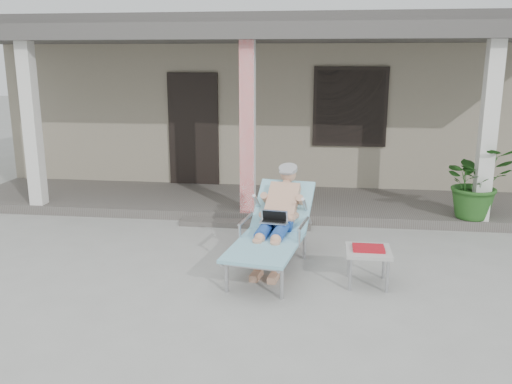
# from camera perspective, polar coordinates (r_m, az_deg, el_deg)

# --- Properties ---
(ground) EXTENTS (60.00, 60.00, 0.00)m
(ground) POSITION_cam_1_polar(r_m,az_deg,el_deg) (6.59, -3.56, -8.35)
(ground) COLOR #9E9E99
(ground) RESTS_ON ground
(house) EXTENTS (10.40, 5.40, 3.30)m
(house) POSITION_cam_1_polar(r_m,az_deg,el_deg) (12.57, 2.03, 10.05)
(house) COLOR #9E947D
(house) RESTS_ON ground
(porch_deck) EXTENTS (10.00, 2.00, 0.15)m
(porch_deck) POSITION_cam_1_polar(r_m,az_deg,el_deg) (9.38, -0.10, -1.08)
(porch_deck) COLOR #605B56
(porch_deck) RESTS_ON ground
(porch_overhang) EXTENTS (10.00, 2.30, 2.85)m
(porch_overhang) POSITION_cam_1_polar(r_m,az_deg,el_deg) (9.02, -0.16, 15.74)
(porch_overhang) COLOR silver
(porch_overhang) RESTS_ON porch_deck
(porch_step) EXTENTS (2.00, 0.30, 0.07)m
(porch_step) POSITION_cam_1_polar(r_m,az_deg,el_deg) (8.30, -1.15, -3.34)
(porch_step) COLOR #605B56
(porch_step) RESTS_ON ground
(lounger) EXTENTS (0.99, 1.97, 1.24)m
(lounger) POSITION_cam_1_polar(r_m,az_deg,el_deg) (6.54, 2.05, -1.44)
(lounger) COLOR #B7B7BC
(lounger) RESTS_ON ground
(side_table) EXTENTS (0.50, 0.50, 0.45)m
(side_table) POSITION_cam_1_polar(r_m,az_deg,el_deg) (6.22, 11.73, -6.29)
(side_table) COLOR #AEADA9
(side_table) RESTS_ON ground
(potted_palm) EXTENTS (1.20, 1.11, 1.10)m
(potted_palm) POSITION_cam_1_polar(r_m,az_deg,el_deg) (8.73, 22.19, 0.99)
(potted_palm) COLOR #26591E
(potted_palm) RESTS_ON porch_deck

